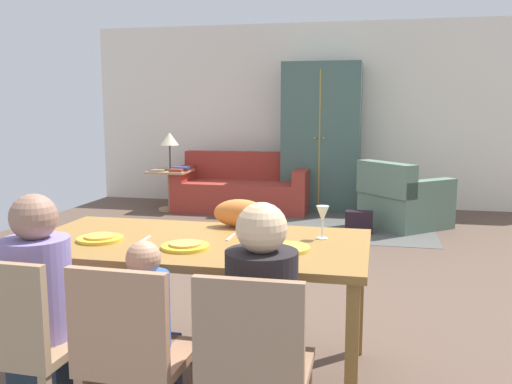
# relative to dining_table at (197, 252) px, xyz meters

# --- Properties ---
(ground_plane) EXTENTS (7.08, 6.77, 0.02)m
(ground_plane) POSITION_rel_dining_table_xyz_m (0.12, 2.16, -0.70)
(ground_plane) COLOR brown
(back_wall) EXTENTS (7.08, 0.10, 2.70)m
(back_wall) POSITION_rel_dining_table_xyz_m (0.12, 5.59, 0.66)
(back_wall) COLOR white
(back_wall) RESTS_ON ground_plane
(dining_table) EXTENTS (1.87, 0.97, 0.76)m
(dining_table) POSITION_rel_dining_table_xyz_m (0.00, 0.00, 0.00)
(dining_table) COLOR olive
(dining_table) RESTS_ON ground_plane
(plate_near_man) EXTENTS (0.25, 0.25, 0.02)m
(plate_near_man) POSITION_rel_dining_table_xyz_m (-0.51, -0.12, 0.08)
(plate_near_man) COLOR yellow
(plate_near_man) RESTS_ON dining_table
(pizza_near_man) EXTENTS (0.17, 0.17, 0.01)m
(pizza_near_man) POSITION_rel_dining_table_xyz_m (-0.51, -0.12, 0.09)
(pizza_near_man) COLOR gold
(pizza_near_man) RESTS_ON plate_near_man
(plate_near_child) EXTENTS (0.25, 0.25, 0.02)m
(plate_near_child) POSITION_rel_dining_table_xyz_m (0.00, -0.18, 0.08)
(plate_near_child) COLOR yellow
(plate_near_child) RESTS_ON dining_table
(pizza_near_child) EXTENTS (0.17, 0.17, 0.01)m
(pizza_near_child) POSITION_rel_dining_table_xyz_m (0.00, -0.18, 0.09)
(pizza_near_child) COLOR gold
(pizza_near_child) RESTS_ON plate_near_child
(plate_near_woman) EXTENTS (0.25, 0.25, 0.02)m
(plate_near_woman) POSITION_rel_dining_table_xyz_m (0.51, -0.10, 0.08)
(plate_near_woman) COLOR yellow
(plate_near_woman) RESTS_ON dining_table
(wine_glass) EXTENTS (0.07, 0.07, 0.19)m
(wine_glass) POSITION_rel_dining_table_xyz_m (0.67, 0.18, 0.20)
(wine_glass) COLOR silver
(wine_glass) RESTS_ON dining_table
(fork) EXTENTS (0.02, 0.15, 0.01)m
(fork) POSITION_rel_dining_table_xyz_m (-0.28, -0.05, 0.07)
(fork) COLOR silver
(fork) RESTS_ON dining_table
(knife) EXTENTS (0.01, 0.17, 0.01)m
(knife) POSITION_rel_dining_table_xyz_m (0.17, 0.10, 0.07)
(knife) COLOR silver
(knife) RESTS_ON dining_table
(dining_chair_man) EXTENTS (0.43, 0.43, 0.87)m
(dining_chair_man) POSITION_rel_dining_table_xyz_m (-0.52, -0.85, -0.20)
(dining_chair_man) COLOR #A4825D
(dining_chair_man) RESTS_ON ground_plane
(person_man) EXTENTS (0.30, 0.40, 1.11)m
(person_man) POSITION_rel_dining_table_xyz_m (-0.51, -0.67, -0.18)
(person_man) COLOR #2A3A4A
(person_man) RESTS_ON ground_plane
(dining_chair_child) EXTENTS (0.43, 0.43, 0.87)m
(dining_chair_child) POSITION_rel_dining_table_xyz_m (-0.00, -0.85, -0.20)
(dining_chair_child) COLOR tan
(dining_chair_child) RESTS_ON ground_plane
(person_child) EXTENTS (0.22, 0.29, 0.92)m
(person_child) POSITION_rel_dining_table_xyz_m (0.00, -0.68, -0.26)
(person_child) COLOR #3A3C51
(person_child) RESTS_ON ground_plane
(dining_chair_woman) EXTENTS (0.42, 0.42, 0.87)m
(dining_chair_woman) POSITION_rel_dining_table_xyz_m (0.51, -0.85, -0.20)
(dining_chair_woman) COLOR #9F7859
(dining_chair_woman) RESTS_ON ground_plane
(person_woman) EXTENTS (0.30, 0.40, 1.11)m
(person_woman) POSITION_rel_dining_table_xyz_m (0.51, -0.67, -0.18)
(person_woman) COLOR #2A3D4E
(person_woman) RESTS_ON ground_plane
(cat) EXTENTS (0.33, 0.18, 0.17)m
(cat) POSITION_rel_dining_table_xyz_m (0.15, 0.39, 0.15)
(cat) COLOR orange
(cat) RESTS_ON dining_table
(area_rug) EXTENTS (2.60, 1.80, 0.01)m
(area_rug) POSITION_rel_dining_table_xyz_m (0.36, 4.04, -0.69)
(area_rug) COLOR #4F504C
(area_rug) RESTS_ON ground_plane
(couch) EXTENTS (1.90, 0.86, 0.82)m
(couch) POSITION_rel_dining_table_xyz_m (-0.93, 4.90, -0.39)
(couch) COLOR #9E3329
(couch) RESTS_ON ground_plane
(armchair) EXTENTS (1.21, 1.21, 0.82)m
(armchair) POSITION_rel_dining_table_xyz_m (1.27, 4.21, -0.37)
(armchair) COLOR slate
(armchair) RESTS_ON ground_plane
(armoire) EXTENTS (1.10, 0.59, 2.10)m
(armoire) POSITION_rel_dining_table_xyz_m (0.16, 5.20, 0.36)
(armoire) COLOR #435F56
(armoire) RESTS_ON ground_plane
(side_table) EXTENTS (0.56, 0.56, 0.58)m
(side_table) POSITION_rel_dining_table_xyz_m (-1.94, 4.64, -0.32)
(side_table) COLOR tan
(side_table) RESTS_ON ground_plane
(table_lamp) EXTENTS (0.26, 0.26, 0.54)m
(table_lamp) POSITION_rel_dining_table_xyz_m (-1.94, 4.64, 0.32)
(table_lamp) COLOR #3F4033
(table_lamp) RESTS_ON side_table
(book_lower) EXTENTS (0.22, 0.16, 0.03)m
(book_lower) POSITION_rel_dining_table_xyz_m (-1.80, 4.62, -0.10)
(book_lower) COLOR maroon
(book_lower) RESTS_ON side_table
(book_upper) EXTENTS (0.22, 0.16, 0.03)m
(book_upper) POSITION_rel_dining_table_xyz_m (-1.77, 4.62, -0.07)
(book_upper) COLOR navy
(book_upper) RESTS_ON book_lower
(handbag) EXTENTS (0.32, 0.16, 0.26)m
(handbag) POSITION_rel_dining_table_xyz_m (0.76, 3.74, -0.56)
(handbag) COLOR black
(handbag) RESTS_ON ground_plane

